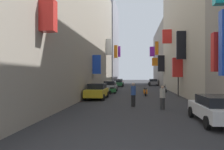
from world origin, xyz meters
name	(u,v)px	position (x,y,z in m)	size (l,w,h in m)	color
ground_plane	(136,90)	(0.00, 30.00, 0.00)	(140.00, 140.00, 0.00)	#2D2D30
building_left_near	(66,20)	(-8.00, 20.65, 8.61)	(6.98, 41.29, 17.22)	#9E9384
building_left_mid_b	(105,44)	(-8.00, 51.84, 10.23)	(6.74, 16.32, 20.47)	gray
building_right_mid_a	(199,26)	(7.99, 25.19, 8.56)	(7.28, 24.29, 17.13)	#BCB29E
building_right_mid_b	(170,57)	(7.99, 48.67, 6.53)	(7.35, 22.67, 13.06)	gray
parked_car_grey	(153,82)	(3.82, 46.32, 0.76)	(1.99, 4.33, 1.45)	slate
parked_car_green	(118,83)	(-3.53, 40.26, 0.74)	(1.96, 4.25, 1.38)	#236638
parked_car_silver	(110,86)	(-3.67, 27.05, 0.79)	(1.91, 3.97, 1.52)	#B7B7BC
parked_car_white	(217,109)	(3.93, 7.70, 0.73)	(1.95, 4.22, 1.37)	white
parked_car_yellow	(97,91)	(-3.89, 17.94, 0.80)	(1.96, 4.43, 1.53)	gold
parked_car_red	(119,82)	(-3.90, 47.08, 0.75)	(2.03, 4.25, 1.44)	#B21E1E
scooter_blue	(134,87)	(-0.37, 30.19, 0.46)	(0.68, 1.97, 1.13)	#2D4CAD
scooter_silver	(164,89)	(3.82, 27.10, 0.46)	(0.69, 1.79, 1.13)	#ADADB2
scooter_green	(113,90)	(-2.89, 23.37, 0.46)	(0.80, 1.68, 1.13)	#287F3D
scooter_orange	(145,92)	(1.05, 21.75, 0.46)	(0.45, 1.91, 1.13)	orange
scooter_black	(150,84)	(2.80, 42.35, 0.46)	(0.54, 1.88, 1.13)	black
pedestrian_crossing	(133,95)	(-0.23, 13.02, 0.89)	(0.54, 0.54, 1.78)	black
pedestrian_near_left	(163,98)	(1.80, 11.87, 0.82)	(0.45, 0.45, 1.65)	#313131
traffic_light_near_corner	(178,69)	(4.60, 21.13, 3.03)	(0.26, 0.34, 4.47)	#2D2D2D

